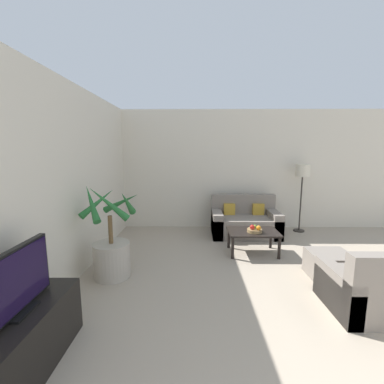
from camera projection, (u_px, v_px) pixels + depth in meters
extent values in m
cube|color=beige|center=(263.00, 170.00, 5.90)|extent=(8.04, 0.06, 2.70)
cube|color=beige|center=(30.00, 194.00, 2.61)|extent=(0.06, 8.28, 2.70)
cube|color=black|center=(23.00, 343.00, 2.06)|extent=(0.45, 1.13, 0.53)
cube|color=black|center=(19.00, 312.00, 2.01)|extent=(0.18, 0.27, 0.02)
cube|color=black|center=(15.00, 281.00, 1.97)|extent=(0.05, 0.78, 0.50)
cube|color=black|center=(19.00, 281.00, 1.97)|extent=(0.01, 0.74, 0.46)
cylinder|color=#ADA393|center=(112.00, 260.00, 3.66)|extent=(0.51, 0.51, 0.50)
cylinder|color=brown|center=(110.00, 229.00, 3.58)|extent=(0.06, 0.06, 0.40)
cone|color=#23662D|center=(128.00, 203.00, 3.52)|extent=(0.10, 0.57, 0.44)
cone|color=#23662D|center=(121.00, 202.00, 3.79)|extent=(0.61, 0.28, 0.36)
cone|color=#23662D|center=(98.00, 202.00, 3.69)|extent=(0.43, 0.54, 0.40)
cone|color=#23662D|center=(91.00, 203.00, 3.39)|extent=(0.39, 0.49, 0.49)
cone|color=#23662D|center=(109.00, 204.00, 3.31)|extent=(0.52, 0.26, 0.50)
cube|color=gray|center=(245.00, 226.00, 5.45)|extent=(1.40, 0.80, 0.41)
cube|color=gray|center=(243.00, 204.00, 5.70)|extent=(1.40, 0.16, 0.43)
cube|color=gray|center=(217.00, 223.00, 5.45)|extent=(0.20, 0.80, 0.53)
cube|color=gray|center=(273.00, 223.00, 5.44)|extent=(0.20, 0.80, 0.53)
cube|color=gold|center=(229.00, 209.00, 5.60)|extent=(0.24, 0.12, 0.24)
cube|color=gold|center=(258.00, 209.00, 5.59)|extent=(0.24, 0.12, 0.24)
cylinder|color=#2D2823|center=(299.00, 230.00, 5.77)|extent=(0.24, 0.24, 0.03)
cylinder|color=#2D2823|center=(301.00, 204.00, 5.67)|extent=(0.03, 0.03, 1.21)
cylinder|color=beige|center=(303.00, 170.00, 5.56)|extent=(0.29, 0.29, 0.26)
cylinder|color=black|center=(233.00, 248.00, 4.27)|extent=(0.05, 0.05, 0.37)
cylinder|color=black|center=(279.00, 248.00, 4.26)|extent=(0.05, 0.05, 0.37)
cylinder|color=black|center=(229.00, 238.00, 4.75)|extent=(0.05, 0.05, 0.37)
cylinder|color=black|center=(271.00, 238.00, 4.74)|extent=(0.05, 0.05, 0.37)
cube|color=black|center=(253.00, 232.00, 4.47)|extent=(0.86, 0.58, 0.03)
cylinder|color=#997A4C|center=(255.00, 231.00, 4.41)|extent=(0.25, 0.25, 0.06)
sphere|color=red|center=(252.00, 227.00, 4.37)|extent=(0.08, 0.08, 0.08)
sphere|color=olive|center=(255.00, 226.00, 4.44)|extent=(0.06, 0.06, 0.06)
sphere|color=orange|center=(259.00, 228.00, 4.33)|extent=(0.08, 0.08, 0.08)
cube|color=gray|center=(370.00, 294.00, 2.89)|extent=(0.92, 0.77, 0.39)
cube|color=gray|center=(337.00, 289.00, 2.89)|extent=(0.16, 0.77, 0.49)
cube|color=gray|center=(329.00, 265.00, 3.63)|extent=(0.55, 0.51, 0.37)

